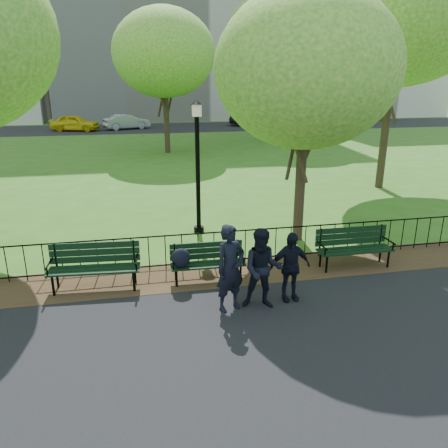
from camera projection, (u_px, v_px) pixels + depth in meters
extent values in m
plane|color=#37651A|center=(241.00, 303.00, 9.15)|extent=(120.00, 120.00, 0.00)
cube|color=black|center=(299.00, 420.00, 5.99)|extent=(60.00, 9.20, 0.01)
cube|color=#372216|center=(226.00, 272.00, 10.54)|extent=(60.00, 1.60, 0.01)
cube|color=black|center=(154.00, 128.00, 41.67)|extent=(70.00, 9.00, 0.01)
cylinder|color=black|center=(222.00, 232.00, 10.73)|extent=(24.00, 0.04, 0.04)
cylinder|color=black|center=(222.00, 260.00, 10.97)|extent=(24.00, 0.04, 0.04)
cylinder|color=black|center=(222.00, 248.00, 10.86)|extent=(0.02, 0.02, 0.90)
cube|color=silver|center=(352.00, 16.00, 54.93)|extent=(20.00, 15.00, 24.00)
cube|color=black|center=(208.00, 265.00, 9.98)|extent=(1.70, 0.49, 0.04)
cube|color=black|center=(206.00, 247.00, 10.10)|extent=(1.69, 0.07, 0.42)
cylinder|color=black|center=(177.00, 279.00, 9.76)|extent=(0.05, 0.05, 0.42)
cylinder|color=black|center=(241.00, 274.00, 10.01)|extent=(0.05, 0.05, 0.42)
cylinder|color=black|center=(176.00, 272.00, 10.08)|extent=(0.05, 0.05, 0.42)
cylinder|color=black|center=(238.00, 268.00, 10.33)|extent=(0.05, 0.05, 0.42)
cylinder|color=black|center=(173.00, 260.00, 9.79)|extent=(0.05, 0.53, 0.04)
cylinder|color=black|center=(242.00, 255.00, 10.06)|extent=(0.05, 0.53, 0.04)
ellipsoid|color=black|center=(181.00, 258.00, 9.71)|extent=(0.42, 0.30, 0.45)
cube|color=black|center=(94.00, 270.00, 9.55)|extent=(2.00, 0.68, 0.04)
cube|color=black|center=(95.00, 249.00, 9.70)|extent=(1.96, 0.19, 0.49)
cylinder|color=black|center=(53.00, 286.00, 9.34)|extent=(0.05, 0.05, 0.49)
cylinder|color=black|center=(134.00, 281.00, 9.54)|extent=(0.05, 0.05, 0.49)
cylinder|color=black|center=(57.00, 278.00, 9.71)|extent=(0.05, 0.05, 0.49)
cylinder|color=black|center=(135.00, 274.00, 9.91)|extent=(0.05, 0.05, 0.49)
cylinder|color=black|center=(49.00, 263.00, 9.38)|extent=(0.09, 0.61, 0.04)
cylinder|color=black|center=(137.00, 259.00, 9.60)|extent=(0.09, 0.61, 0.04)
cube|color=black|center=(355.00, 250.00, 10.70)|extent=(1.88, 0.51, 0.04)
cube|color=black|center=(351.00, 233.00, 10.84)|extent=(1.87, 0.05, 0.47)
cylinder|color=black|center=(327.00, 264.00, 10.45)|extent=(0.05, 0.05, 0.47)
cylinder|color=black|center=(388.00, 259.00, 10.75)|extent=(0.05, 0.05, 0.47)
cylinder|color=black|center=(320.00, 258.00, 10.80)|extent=(0.05, 0.05, 0.47)
cylinder|color=black|center=(380.00, 254.00, 11.10)|extent=(0.05, 0.05, 0.47)
cylinder|color=black|center=(322.00, 245.00, 10.48)|extent=(0.05, 0.58, 0.04)
cylinder|color=black|center=(389.00, 240.00, 10.81)|extent=(0.05, 0.58, 0.04)
cylinder|color=black|center=(199.00, 229.00, 13.35)|extent=(0.31, 0.31, 0.18)
cylinder|color=black|center=(198.00, 176.00, 12.82)|extent=(0.13, 0.13, 3.51)
cube|color=beige|center=(197.00, 110.00, 12.24)|extent=(0.24, 0.24, 0.33)
cone|color=black|center=(196.00, 102.00, 12.17)|extent=(0.35, 0.35, 0.13)
cylinder|color=#2D2116|center=(300.00, 191.00, 12.33)|extent=(0.28, 0.28, 2.88)
ellipsoid|color=#358728|center=(307.00, 69.00, 11.30)|extent=(4.85, 4.85, 4.13)
cylinder|color=#2D2116|center=(385.00, 135.00, 18.20)|extent=(0.33, 0.33, 4.48)
ellipsoid|color=#358728|center=(400.00, 0.00, 16.60)|extent=(7.54, 7.54, 6.41)
cylinder|color=#2D2116|center=(167.00, 123.00, 27.18)|extent=(0.35, 0.35, 3.63)
ellipsoid|color=#358728|center=(164.00, 53.00, 25.88)|extent=(6.12, 6.12, 5.20)
cylinder|color=#2D2116|center=(273.00, 111.00, 32.49)|extent=(0.29, 0.29, 4.37)
ellipsoid|color=#358728|center=(276.00, 39.00, 30.92)|extent=(7.35, 7.35, 6.25)
imported|color=black|center=(230.00, 268.00, 8.61)|extent=(0.77, 0.65, 1.79)
imported|color=black|center=(263.00, 269.00, 8.70)|extent=(0.90, 0.62, 1.68)
imported|color=black|center=(290.00, 267.00, 9.04)|extent=(0.89, 0.40, 1.50)
imported|color=yellow|center=(75.00, 123.00, 38.92)|extent=(4.52, 2.73, 1.44)
imported|color=#A3A6AA|center=(126.00, 122.00, 40.30)|extent=(4.41, 2.83, 1.37)
imported|color=black|center=(255.00, 118.00, 43.49)|extent=(5.49, 3.01, 1.51)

